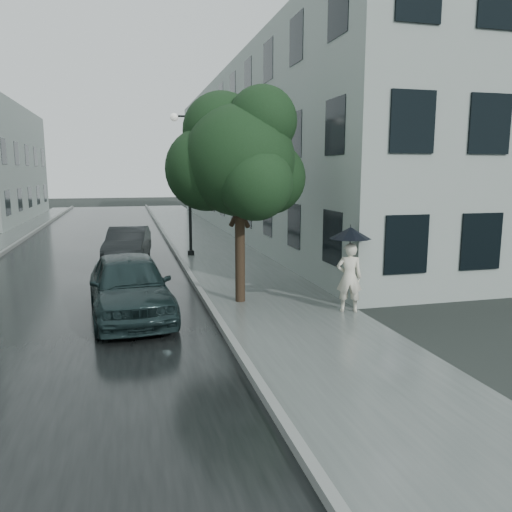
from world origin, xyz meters
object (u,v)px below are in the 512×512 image
object	(u,v)px
street_tree	(239,159)
car_near	(130,285)
lamp_post	(186,176)
car_far	(128,244)
pedestrian	(349,277)

from	to	relation	value
street_tree	car_near	bearing A→B (deg)	-163.29
street_tree	lamp_post	xyz separation A→B (m)	(-0.47, 7.69, -0.50)
street_tree	car_far	distance (m)	7.98
lamp_post	car_far	size ratio (longest dim) A/B	1.42
pedestrian	street_tree	size ratio (longest dim) A/B	0.31
pedestrian	lamp_post	xyz separation A→B (m)	(-2.83, 9.45, 2.37)
pedestrian	car_near	size ratio (longest dim) A/B	0.38
pedestrian	car_near	world-z (taller)	pedestrian
car_near	car_far	bearing A→B (deg)	85.20
lamp_post	car_far	world-z (taller)	lamp_post
pedestrian	street_tree	distance (m)	4.11
lamp_post	car_near	world-z (taller)	lamp_post
pedestrian	lamp_post	size ratio (longest dim) A/B	0.30
street_tree	pedestrian	bearing A→B (deg)	-36.73
car_far	street_tree	bearing A→B (deg)	-59.49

